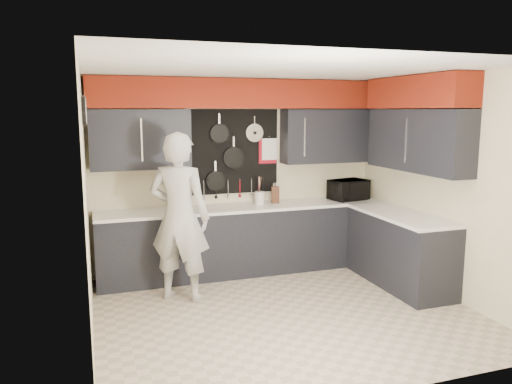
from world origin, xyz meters
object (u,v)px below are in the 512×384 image
object	(u,v)px
knife_block	(275,195)
person	(179,217)
microwave	(348,190)
utensil_crock	(260,198)
coffee_maker	(180,195)

from	to	relation	value
knife_block	person	bearing A→B (deg)	-134.39
microwave	knife_block	world-z (taller)	microwave
utensil_crock	coffee_maker	xyz separation A→B (m)	(-1.09, -0.01, 0.10)
utensil_crock	coffee_maker	bearing A→B (deg)	-179.51
knife_block	coffee_maker	world-z (taller)	coffee_maker
utensil_crock	person	distance (m)	1.45
knife_block	person	xyz separation A→B (m)	(-1.47, -0.77, -0.06)
microwave	coffee_maker	bearing A→B (deg)	165.54
microwave	person	size ratio (longest dim) A/B	0.27
utensil_crock	coffee_maker	size ratio (longest dim) A/B	0.48
knife_block	utensil_crock	size ratio (longest dim) A/B	1.34
coffee_maker	microwave	bearing A→B (deg)	-2.00
knife_block	coffee_maker	bearing A→B (deg)	-161.26
coffee_maker	knife_block	bearing A→B (deg)	0.83
microwave	person	world-z (taller)	person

